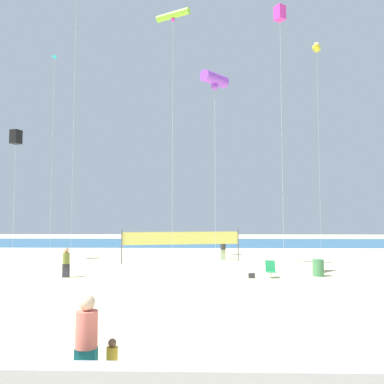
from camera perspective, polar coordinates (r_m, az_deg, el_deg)
The scene contains 16 objects.
ground_plane at distance 18.40m, azimuth -2.91°, elevation -13.68°, with size 120.00×120.00×0.00m, color beige.
ocean_band at distance 51.70m, azimuth -0.04°, elevation -7.42°, with size 120.00×20.00×0.01m, color #28608C.
mother_figure at distance 7.70m, azimuth -15.26°, elevation -20.24°, with size 0.40×0.40×1.73m.
toddler_figure at distance 7.86m, azimuth -11.68°, elevation -23.31°, with size 0.21×0.21×0.91m.
beachgoer_olive_shirt at distance 22.04m, azimuth -18.01°, elevation -9.69°, with size 0.36×0.36×1.57m.
beachgoer_charcoal_shirt at distance 29.77m, azimuth 4.58°, elevation -8.14°, with size 0.40×0.40×1.76m.
folding_beach_chair at distance 21.36m, azimuth 11.50°, elevation -10.99°, with size 0.52×0.65×0.89m.
trash_barrel at distance 22.51m, azimuth 18.07°, elevation -10.54°, with size 0.61×0.61×0.91m, color #3F7F4C.
volleyball_net at distance 27.96m, azimuth -1.54°, elevation -6.98°, with size 8.32×1.89×2.40m.
beach_handbag at distance 21.01m, azimuth 8.77°, elevation -12.06°, with size 0.33×0.17×0.27m, color #2D2D33.
kite_cyan_diamond at distance 39.90m, azimuth -19.60°, elevation 16.31°, with size 0.43×0.42×18.39m.
kite_yellow_inflatable at distance 42.77m, azimuth 17.83°, elevation 19.46°, with size 1.62×2.44×20.63m.
kite_lime_tube at distance 28.73m, azimuth -2.82°, elevation 24.45°, with size 2.39×1.48×17.06m.
kite_magenta_box at distance 28.69m, azimuth 12.78°, elevation 24.14°, with size 0.82×0.82×17.11m.
kite_black_box at distance 32.78m, azimuth -24.47°, elevation 7.36°, with size 0.84×0.84×9.89m.
kite_violet_tube at distance 22.54m, azimuth 3.35°, elevation 16.14°, with size 1.66×1.66×11.23m.
Camera 1 is at (1.38, -18.09, 3.10)m, focal length 36.28 mm.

